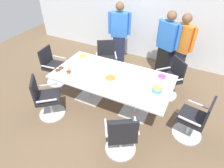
# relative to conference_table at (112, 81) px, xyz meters

# --- Properties ---
(ground_plane) EXTENTS (10.00, 10.00, 0.01)m
(ground_plane) POSITION_rel_conference_table_xyz_m (0.00, 0.00, -0.63)
(ground_plane) COLOR brown
(back_wall) EXTENTS (8.00, 0.10, 2.80)m
(back_wall) POSITION_rel_conference_table_xyz_m (0.00, 2.40, 0.77)
(back_wall) COLOR silver
(back_wall) RESTS_ON ground
(conference_table) EXTENTS (2.40, 1.20, 0.75)m
(conference_table) POSITION_rel_conference_table_xyz_m (0.00, 0.00, 0.00)
(conference_table) COLOR white
(conference_table) RESTS_ON ground
(office_chair_0) EXTENTS (0.60, 0.60, 0.91)m
(office_chair_0) POSITION_rel_conference_table_xyz_m (-1.69, 0.12, -0.22)
(office_chair_0) COLOR silver
(office_chair_0) RESTS_ON ground
(office_chair_1) EXTENTS (0.76, 0.76, 0.91)m
(office_chair_1) POSITION_rel_conference_table_xyz_m (-1.03, -0.87, -0.22)
(office_chair_1) COLOR silver
(office_chair_1) RESTS_ON ground
(office_chair_2) EXTENTS (0.74, 0.74, 0.91)m
(office_chair_2) POSITION_rel_conference_table_xyz_m (0.67, -1.01, -0.22)
(office_chair_2) COLOR silver
(office_chair_2) RESTS_ON ground
(office_chair_3) EXTENTS (0.63, 0.63, 0.91)m
(office_chair_3) POSITION_rel_conference_table_xyz_m (1.69, -0.14, -0.22)
(office_chair_3) COLOR silver
(office_chair_3) RESTS_ON ground
(office_chair_4) EXTENTS (0.76, 0.76, 0.91)m
(office_chair_4) POSITION_rel_conference_table_xyz_m (1.03, 0.88, -0.22)
(office_chair_4) COLOR silver
(office_chair_4) RESTS_ON ground
(office_chair_5) EXTENTS (0.74, 0.74, 0.91)m
(office_chair_5) POSITION_rel_conference_table_xyz_m (-0.67, 1.01, -0.22)
(office_chair_5) COLOR silver
(office_chair_5) RESTS_ON ground
(person_standing_0) EXTENTS (0.60, 0.35, 1.72)m
(person_standing_0) POSITION_rel_conference_table_xyz_m (-0.64, 1.74, 0.27)
(person_standing_0) COLOR #232842
(person_standing_0) RESTS_ON ground
(person_standing_1) EXTENTS (0.59, 0.37, 1.72)m
(person_standing_1) POSITION_rel_conference_table_xyz_m (0.69, 1.59, 0.27)
(person_standing_1) COLOR black
(person_standing_1) RESTS_ON ground
(person_standing_2) EXTENTS (0.60, 0.35, 1.69)m
(person_standing_2) POSITION_rel_conference_table_xyz_m (1.02, 1.63, 0.25)
(person_standing_2) COLOR #232842
(person_standing_2) RESTS_ON ground
(snack_bowl_cookies) EXTENTS (0.19, 0.19, 0.11)m
(snack_bowl_cookies) POSITION_rel_conference_table_xyz_m (0.94, -0.07, 0.18)
(snack_bowl_cookies) COLOR #4C9EC6
(snack_bowl_cookies) RESTS_ON conference_table
(snack_bowl_pretzels) EXTENTS (0.24, 0.24, 0.10)m
(snack_bowl_pretzels) POSITION_rel_conference_table_xyz_m (0.04, -0.16, 0.17)
(snack_bowl_pretzels) COLOR white
(snack_bowl_pretzels) RESTS_ON conference_table
(snack_bowl_candy_mix) EXTENTS (0.19, 0.19, 0.11)m
(snack_bowl_candy_mix) POSITION_rel_conference_table_xyz_m (0.92, 0.33, 0.18)
(snack_bowl_candy_mix) COLOR white
(snack_bowl_candy_mix) RESTS_ON conference_table
(snack_bowl_chips_yellow) EXTENTS (0.21, 0.21, 0.08)m
(snack_bowl_chips_yellow) POSITION_rel_conference_table_xyz_m (-0.92, 0.36, 0.17)
(snack_bowl_chips_yellow) COLOR white
(snack_bowl_chips_yellow) RESTS_ON conference_table
(donut_platter) EXTENTS (0.35, 0.35, 0.04)m
(donut_platter) POSITION_rel_conference_table_xyz_m (-0.97, -0.30, 0.15)
(donut_platter) COLOR white
(donut_platter) RESTS_ON conference_table
(plate_stack) EXTENTS (0.23, 0.23, 0.04)m
(plate_stack) POSITION_rel_conference_table_xyz_m (0.45, 0.24, 0.14)
(plate_stack) COLOR white
(plate_stack) RESTS_ON conference_table
(napkin_pile) EXTENTS (0.16, 0.16, 0.06)m
(napkin_pile) POSITION_rel_conference_table_xyz_m (-0.16, 0.28, 0.16)
(napkin_pile) COLOR white
(napkin_pile) RESTS_ON conference_table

